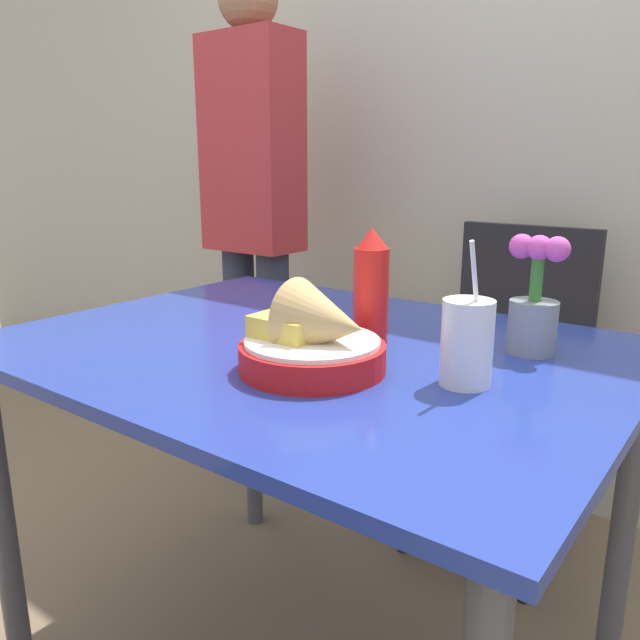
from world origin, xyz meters
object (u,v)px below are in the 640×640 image
ketchup_bottle (371,288)px  drink_cup (467,345)px  flower_vase (534,305)px  person_standing (253,202)px  chair_far_window (511,361)px  food_basket (316,341)px

ketchup_bottle → drink_cup: size_ratio=0.96×
ketchup_bottle → flower_vase: ketchup_bottle is taller
person_standing → drink_cup: bearing=-32.6°
ketchup_bottle → flower_vase: bearing=23.8°
chair_far_window → flower_vase: 0.74m
ketchup_bottle → drink_cup: (0.24, -0.11, -0.04)m
food_basket → person_standing: (-0.86, 0.78, 0.15)m
ketchup_bottle → person_standing: (-0.83, 0.58, 0.10)m
chair_far_window → drink_cup: size_ratio=4.07×
chair_far_window → person_standing: size_ratio=0.55×
flower_vase → person_standing: 1.20m
flower_vase → food_basket: bearing=-127.8°
food_basket → person_standing: 1.17m
drink_cup → person_standing: person_standing is taller
food_basket → ketchup_bottle: ketchup_bottle is taller
chair_far_window → ketchup_bottle: ketchup_bottle is taller
drink_cup → chair_far_window: bearing=104.7°
chair_far_window → flower_vase: (0.25, -0.62, 0.32)m
flower_vase → chair_far_window: bearing=111.8°
chair_far_window → flower_vase: flower_vase is taller
ketchup_bottle → flower_vase: (0.27, 0.12, -0.02)m
food_basket → person_standing: person_standing is taller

